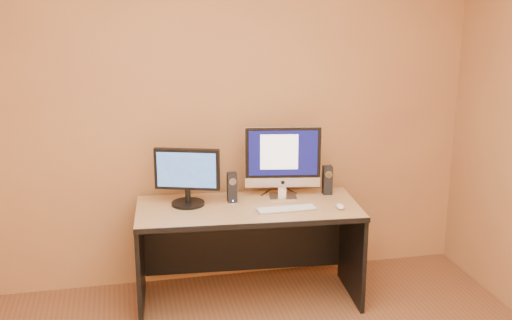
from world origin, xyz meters
name	(u,v)px	position (x,y,z in m)	size (l,w,h in m)	color
walls	(262,199)	(0.00, 0.00, 1.30)	(4.00, 4.00, 2.60)	#9C703E
desk	(248,254)	(0.25, 1.56, 0.35)	(1.52, 0.66, 0.70)	tan
imac	(283,162)	(0.53, 1.70, 0.96)	(0.54, 0.20, 0.52)	#B2B2B7
second_monitor	(187,177)	(-0.14, 1.68, 0.90)	(0.45, 0.23, 0.40)	black
speaker_left	(232,187)	(0.16, 1.68, 0.81)	(0.06, 0.07, 0.21)	black
speaker_right	(327,180)	(0.86, 1.71, 0.81)	(0.06, 0.07, 0.21)	black
keyboard	(286,209)	(0.49, 1.43, 0.71)	(0.41, 0.11, 0.02)	#B6B6BA
mouse	(340,206)	(0.85, 1.39, 0.72)	(0.05, 0.10, 0.03)	silver
cable_a	(289,190)	(0.62, 1.85, 0.70)	(0.01, 0.01, 0.21)	black
cable_b	(266,192)	(0.44, 1.82, 0.70)	(0.01, 0.01, 0.17)	black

